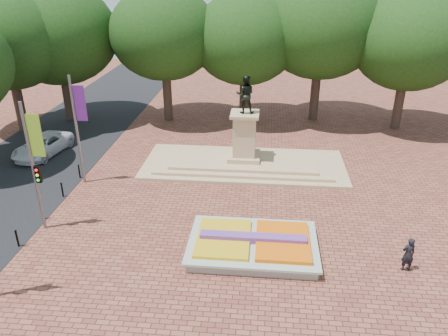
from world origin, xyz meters
name	(u,v)px	position (x,y,z in m)	size (l,w,h in m)	color
ground	(235,228)	(0.00, 0.00, 0.00)	(90.00, 90.00, 0.00)	brown
asphalt_street	(19,175)	(-15.00, 5.00, 0.01)	(9.00, 90.00, 0.02)	black
flower_bed	(253,244)	(1.03, -2.00, 0.38)	(6.30, 4.30, 0.91)	gray
monument	(244,154)	(0.00, 8.00, 0.88)	(14.00, 6.00, 6.40)	tan
tree_row_back	(280,46)	(2.33, 18.00, 6.67)	(44.80, 8.80, 10.43)	#33231C
banner_poles	(31,165)	(-10.08, -1.31, 3.88)	(0.88, 11.17, 7.00)	slate
bollard_row	(30,224)	(-10.70, -1.50, 0.53)	(0.12, 13.12, 0.98)	black
van	(43,145)	(-14.96, 8.61, 0.72)	(2.39, 5.18, 1.44)	silver
pedestrian	(408,254)	(8.10, -2.80, 0.87)	(0.63, 0.41, 1.73)	black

